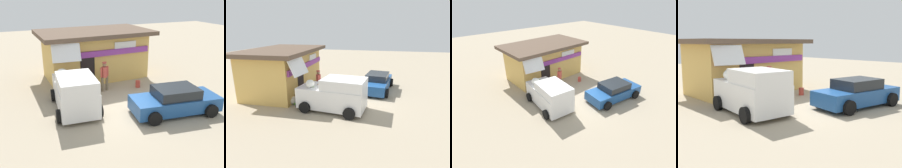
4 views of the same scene
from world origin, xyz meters
The scene contains 8 objects.
ground_plane centered at (0.00, 0.00, 0.00)m, with size 60.00×60.00×0.00m, color tan.
storefront_bar centered at (0.31, 5.87, 1.65)m, with size 7.51×4.66×3.19m.
delivery_van centered at (-2.40, 1.29, 0.97)m, with size 2.43×4.43×2.90m.
parked_sedan centered at (1.98, -1.00, 0.63)m, with size 4.47×2.54×1.33m.
vendor_standing centered at (-0.09, 3.03, 1.03)m, with size 0.55×0.42×1.77m.
customer_bending centered at (-1.87, 2.69, 0.86)m, with size 0.70×0.79×1.39m.
unloaded_banana_pile centered at (-2.13, 4.04, 0.21)m, with size 0.88×0.89×0.46m.
paint_bucket centered at (2.02, 2.77, 0.21)m, with size 0.29×0.29×0.42m, color #BF3F33.
Camera 3 is at (-8.49, -7.68, 7.37)m, focal length 28.52 mm.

